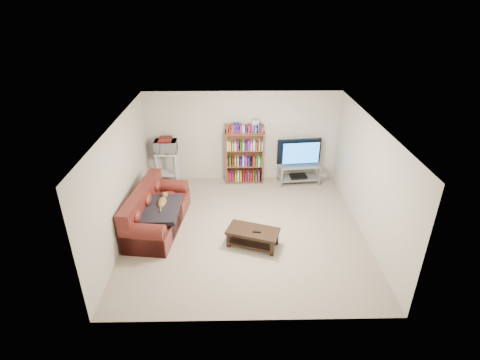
{
  "coord_description": "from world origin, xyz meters",
  "views": [
    {
      "loc": [
        -0.23,
        -6.73,
        4.65
      ],
      "look_at": [
        -0.1,
        0.4,
        1.0
      ],
      "focal_mm": 28.0,
      "sensor_mm": 36.0,
      "label": 1
    }
  ],
  "objects_px": {
    "coffee_table": "(253,235)",
    "tv_stand": "(299,170)",
    "sofa": "(154,214)",
    "bookshelf": "(245,156)"
  },
  "relations": [
    {
      "from": "coffee_table",
      "to": "bookshelf",
      "type": "height_order",
      "value": "bookshelf"
    },
    {
      "from": "coffee_table",
      "to": "tv_stand",
      "type": "relative_size",
      "value": 1.01
    },
    {
      "from": "coffee_table",
      "to": "tv_stand",
      "type": "xyz_separation_m",
      "value": [
        1.35,
        2.74,
        0.11
      ]
    },
    {
      "from": "coffee_table",
      "to": "bookshelf",
      "type": "xyz_separation_m",
      "value": [
        -0.09,
        2.83,
        0.48
      ]
    },
    {
      "from": "sofa",
      "to": "tv_stand",
      "type": "bearing_deg",
      "value": 37.49
    },
    {
      "from": "coffee_table",
      "to": "tv_stand",
      "type": "bearing_deg",
      "value": 83.38
    },
    {
      "from": "coffee_table",
      "to": "bookshelf",
      "type": "bearing_deg",
      "value": 111.39
    },
    {
      "from": "coffee_table",
      "to": "tv_stand",
      "type": "height_order",
      "value": "tv_stand"
    },
    {
      "from": "tv_stand",
      "to": "bookshelf",
      "type": "distance_m",
      "value": 1.49
    },
    {
      "from": "sofa",
      "to": "coffee_table",
      "type": "height_order",
      "value": "sofa"
    }
  ]
}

